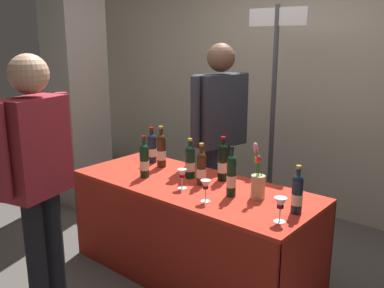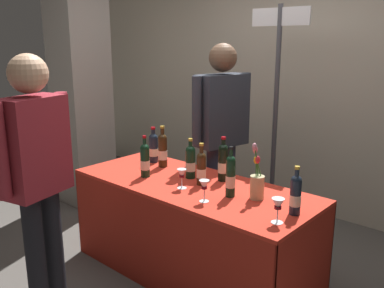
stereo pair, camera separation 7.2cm
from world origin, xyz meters
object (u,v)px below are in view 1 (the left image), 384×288
at_px(flower_vase, 258,182).
at_px(vendor_presenter, 220,124).
at_px(wine_glass_near_vendor, 206,186).
at_px(booth_signpost, 274,96).
at_px(tasting_table, 192,211).
at_px(wine_glass_near_taster, 182,175).
at_px(wine_glass_mid, 280,204).
at_px(taster_foreground_right, 37,168).
at_px(concrete_pillar, 75,71).
at_px(display_bottle_0, 161,150).
at_px(featured_wine_bottle, 201,168).

distance_m(flower_vase, vendor_presenter, 0.97).
bearing_deg(wine_glass_near_vendor, booth_signpost, 101.69).
distance_m(tasting_table, wine_glass_near_vendor, 0.48).
bearing_deg(wine_glass_near_taster, wine_glass_near_vendor, -17.20).
xyz_separation_m(tasting_table, wine_glass_mid, (0.82, -0.18, 0.33)).
distance_m(wine_glass_mid, taster_foreground_right, 1.46).
relative_size(wine_glass_near_vendor, wine_glass_mid, 0.98).
height_order(concrete_pillar, flower_vase, concrete_pillar).
bearing_deg(flower_vase, vendor_presenter, 142.05).
bearing_deg(taster_foreground_right, wine_glass_mid, -70.27).
bearing_deg(booth_signpost, concrete_pillar, -158.71).
height_order(wine_glass_mid, taster_foreground_right, taster_foreground_right).
relative_size(concrete_pillar, booth_signpost, 1.40).
distance_m(tasting_table, display_bottle_0, 0.61).
relative_size(featured_wine_bottle, taster_foreground_right, 0.18).
distance_m(concrete_pillar, vendor_presenter, 1.76).
bearing_deg(vendor_presenter, concrete_pillar, -69.64).
bearing_deg(wine_glass_mid, wine_glass_near_taster, 176.06).
height_order(display_bottle_0, booth_signpost, booth_signpost).
bearing_deg(wine_glass_near_vendor, featured_wine_bottle, 133.64).
height_order(display_bottle_0, wine_glass_near_vendor, display_bottle_0).
xyz_separation_m(concrete_pillar, booth_signpost, (1.93, 0.75, -0.17)).
height_order(wine_glass_mid, booth_signpost, booth_signpost).
bearing_deg(wine_glass_near_taster, flower_vase, 20.03).
height_order(tasting_table, flower_vase, flower_vase).
relative_size(tasting_table, booth_signpost, 0.91).
height_order(wine_glass_near_taster, flower_vase, flower_vase).
distance_m(tasting_table, wine_glass_mid, 0.90).
height_order(display_bottle_0, wine_glass_near_taster, display_bottle_0).
xyz_separation_m(wine_glass_mid, booth_signpost, (-0.80, 1.30, 0.42)).
relative_size(wine_glass_near_vendor, vendor_presenter, 0.08).
bearing_deg(taster_foreground_right, display_bottle_0, -10.38).
xyz_separation_m(display_bottle_0, wine_glass_near_taster, (0.48, -0.28, -0.04)).
bearing_deg(taster_foreground_right, wine_glass_near_vendor, -55.37).
xyz_separation_m(display_bottle_0, taster_foreground_right, (0.07, -1.14, 0.13)).
height_order(concrete_pillar, vendor_presenter, concrete_pillar).
xyz_separation_m(featured_wine_bottle, booth_signpost, (-0.05, 1.10, 0.40)).
height_order(tasting_table, vendor_presenter, vendor_presenter).
relative_size(wine_glass_near_taster, taster_foreground_right, 0.08).
bearing_deg(wine_glass_mid, featured_wine_bottle, 164.60).
relative_size(tasting_table, wine_glass_near_vendor, 12.79).
bearing_deg(wine_glass_near_taster, booth_signpost, 89.84).
height_order(taster_foreground_right, booth_signpost, booth_signpost).
bearing_deg(featured_wine_bottle, display_bottle_0, 166.35).
xyz_separation_m(featured_wine_bottle, wine_glass_near_vendor, (0.23, -0.24, -0.02)).
relative_size(display_bottle_0, wine_glass_mid, 2.30).
xyz_separation_m(featured_wine_bottle, display_bottle_0, (-0.53, 0.13, 0.02)).
bearing_deg(taster_foreground_right, booth_signpost, -24.95).
height_order(wine_glass_near_vendor, wine_glass_near_taster, wine_glass_near_vendor).
relative_size(concrete_pillar, flower_vase, 7.53).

